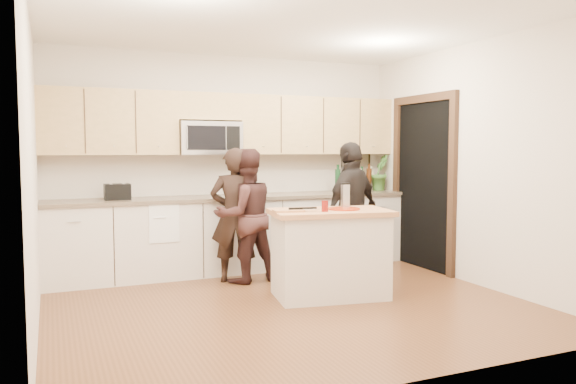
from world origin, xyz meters
name	(u,v)px	position (x,y,z in m)	size (l,w,h in m)	color
floor	(289,304)	(0.00, 0.00, 0.00)	(4.50, 4.50, 0.00)	brown
room_shell	(290,127)	(0.00, 0.00, 1.73)	(4.52, 4.02, 2.71)	beige
back_cabinetry	(236,233)	(0.00, 1.69, 0.47)	(4.50, 0.66, 0.94)	beige
upper_cabinetry	(234,123)	(0.03, 1.83, 1.84)	(4.50, 0.33, 0.75)	tan
microwave	(209,138)	(-0.31, 1.80, 1.65)	(0.76, 0.41, 0.40)	silver
doorway	(423,177)	(2.23, 0.90, 1.16)	(0.06, 1.25, 2.20)	black
framed_picture	(361,166)	(1.95, 1.98, 1.28)	(0.30, 0.03, 0.38)	black
dish_towel	(162,212)	(-0.95, 1.50, 0.80)	(0.34, 0.60, 0.48)	white
island	(330,253)	(0.49, 0.10, 0.45)	(1.30, 0.88, 0.90)	beige
red_plate	(344,209)	(0.63, 0.07, 0.91)	(0.33, 0.33, 0.02)	#9B280E
box_grater	(345,195)	(0.69, 0.15, 1.04)	(0.09, 0.05, 0.25)	silver
drink_glass	(325,206)	(0.37, -0.02, 0.96)	(0.07, 0.07, 0.11)	maroon
cutting_board	(288,211)	(0.03, 0.10, 0.91)	(0.29, 0.18, 0.02)	tan
tongs	(303,208)	(0.18, 0.08, 0.93)	(0.28, 0.03, 0.02)	black
knife	(312,209)	(0.25, 0.03, 0.92)	(0.17, 0.02, 0.01)	silver
toaster	(117,192)	(-1.42, 1.67, 1.03)	(0.28, 0.22, 0.19)	black
bottle_cluster	(358,179)	(1.75, 1.72, 1.11)	(0.70, 0.31, 0.37)	#103218
orchid	(379,172)	(2.10, 1.72, 1.19)	(0.28, 0.22, 0.50)	#3C6D2B
woman_left	(235,215)	(-0.20, 1.13, 0.77)	(0.56, 0.37, 1.53)	black
woman_center	(245,216)	(-0.10, 1.07, 0.76)	(0.74, 0.58, 1.52)	black
woman_right	(352,211)	(1.09, 0.70, 0.80)	(0.94, 0.39, 1.60)	black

